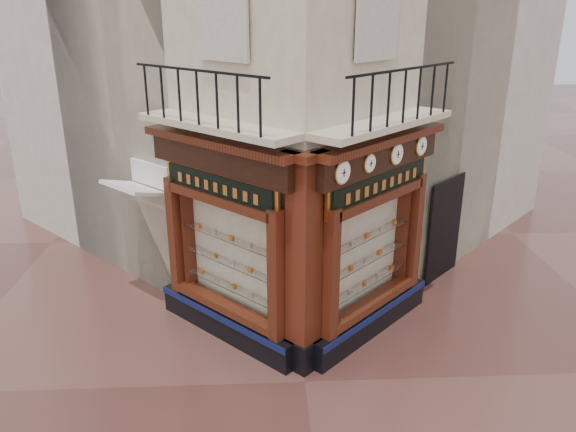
{
  "coord_description": "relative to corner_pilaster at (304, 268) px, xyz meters",
  "views": [
    {
      "loc": [
        -0.7,
        -8.11,
        6.07
      ],
      "look_at": [
        -0.19,
        2.0,
        2.34
      ],
      "focal_mm": 35.0,
      "sensor_mm": 36.0,
      "label": 1
    }
  ],
  "objects": [
    {
      "name": "clock_a",
      "position": [
        0.6,
        -0.0,
        1.67
      ],
      "size": [
        0.32,
        0.32,
        0.4
      ],
      "rotation": [
        0.0,
        0.0,
        0.79
      ],
      "color": "gold",
      "rests_on": "ground"
    },
    {
      "name": "shopfront_right",
      "position": [
        1.41,
        1.07,
        0.03
      ],
      "size": [
        2.86,
        2.86,
        3.98
      ],
      "rotation": [
        0.0,
        0.0,
        0.79
      ],
      "color": "black",
      "rests_on": "ground"
    },
    {
      "name": "clock_d",
      "position": [
        2.37,
        1.76,
        1.67
      ],
      "size": [
        0.31,
        0.31,
        0.38
      ],
      "rotation": [
        0.0,
        0.0,
        0.79
      ],
      "color": "gold",
      "rests_on": "ground"
    },
    {
      "name": "signboard_right",
      "position": [
        1.46,
        1.01,
        1.15
      ],
      "size": [
        2.25,
        2.25,
        0.6
      ],
      "rotation": [
        0.0,
        0.0,
        0.79
      ],
      "color": "#D28A3E",
      "rests_on": "ground"
    },
    {
      "name": "balcony",
      "position": [
        0.0,
        0.99,
        2.27
      ],
      "size": [
        5.94,
        2.97,
        1.03
      ],
      "color": "beige",
      "rests_on": "ground"
    },
    {
      "name": "neighbour_left",
      "position": [
        -2.47,
        8.13,
        3.55
      ],
      "size": [
        11.31,
        11.31,
        11.0
      ],
      "primitive_type": "cube",
      "rotation": [
        0.0,
        0.0,
        0.79
      ],
      "color": "beige",
      "rests_on": "ground"
    },
    {
      "name": "main_building",
      "position": [
        0.0,
        5.66,
        4.05
      ],
      "size": [
        11.31,
        11.31,
        12.0
      ],
      "primitive_type": "cube",
      "rotation": [
        0.0,
        0.0,
        0.79
      ],
      "color": "beige",
      "rests_on": "ground"
    },
    {
      "name": "clock_c",
      "position": [
        1.75,
        1.15,
        1.67
      ],
      "size": [
        0.32,
        0.32,
        0.4
      ],
      "rotation": [
        0.0,
        0.0,
        0.79
      ],
      "color": "gold",
      "rests_on": "ground"
    },
    {
      "name": "ground",
      "position": [
        0.0,
        -0.5,
        -1.95
      ],
      "size": [
        80.0,
        80.0,
        0.0
      ],
      "primitive_type": "plane",
      "color": "#4D2924",
      "rests_on": "ground"
    },
    {
      "name": "awning",
      "position": [
        -3.36,
        2.65,
        -1.95
      ],
      "size": [
        1.49,
        1.49,
        0.29
      ],
      "primitive_type": null,
      "rotation": [
        0.27,
        0.0,
        2.36
      ],
      "color": "white",
      "rests_on": "ground"
    },
    {
      "name": "neighbour_right",
      "position": [
        2.47,
        8.13,
        3.55
      ],
      "size": [
        11.31,
        11.31,
        11.0
      ],
      "primitive_type": "cube",
      "rotation": [
        0.0,
        0.0,
        0.79
      ],
      "color": "beige",
      "rests_on": "ground"
    },
    {
      "name": "corner_pilaster",
      "position": [
        0.0,
        0.0,
        0.0
      ],
      "size": [
        0.85,
        0.85,
        3.98
      ],
      "rotation": [
        0.0,
        0.0,
        0.79
      ],
      "color": "black",
      "rests_on": "ground"
    },
    {
      "name": "shopfront_left",
      "position": [
        -1.41,
        1.07,
        0.03
      ],
      "size": [
        2.86,
        2.86,
        3.98
      ],
      "rotation": [
        0.0,
        0.0,
        2.36
      ],
      "color": "black",
      "rests_on": "ground"
    },
    {
      "name": "clock_b",
      "position": [
        1.14,
        0.54,
        1.67
      ],
      "size": [
        0.27,
        0.27,
        0.33
      ],
      "rotation": [
        0.0,
        0.0,
        0.79
      ],
      "color": "gold",
      "rests_on": "ground"
    },
    {
      "name": "signboard_left",
      "position": [
        -1.46,
        1.01,
        1.15
      ],
      "size": [
        2.12,
        2.12,
        0.57
      ],
      "rotation": [
        0.0,
        0.0,
        2.36
      ],
      "color": "#D28A3E",
      "rests_on": "ground"
    }
  ]
}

